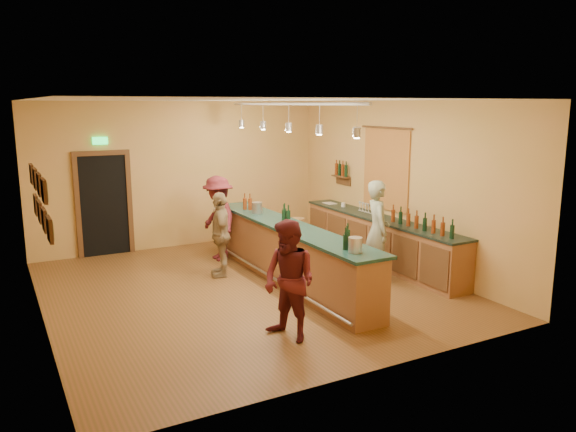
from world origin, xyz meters
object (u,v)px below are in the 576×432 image
customer_a (289,281)px  bar_stool (298,224)px  customer_b (220,234)px  customer_c (218,218)px  tasting_bar (289,249)px  bartender (377,231)px  back_counter (380,240)px

customer_a → bar_stool: 5.12m
customer_a → bar_stool: size_ratio=2.58×
customer_b → customer_c: customer_c is taller
tasting_bar → customer_c: bearing=105.4°
bartender → customer_a: bartender is taller
customer_b → customer_c: 1.12m
bartender → customer_b: bearing=78.2°
customer_c → bar_stool: size_ratio=2.71×
bar_stool → customer_a: bearing=-120.5°
customer_a → customer_c: 4.24m
bartender → customer_c: bartender is taller
bar_stool → bartender: bearing=-89.1°
customer_b → back_counter: bearing=93.7°
tasting_bar → bartender: bearing=-23.4°
customer_a → customer_b: bearing=156.1°
tasting_bar → customer_b: size_ratio=3.25×
tasting_bar → customer_b: 1.33m
back_counter → bar_stool: back_counter is taller
customer_c → tasting_bar: bearing=12.8°
back_counter → customer_c: size_ratio=2.64×
customer_b → bar_stool: 2.67m
bar_stool → back_counter: bearing=-69.8°
customer_b → customer_c: (0.37, 1.05, 0.08)m
back_counter → bar_stool: 2.15m
tasting_bar → customer_b: (-0.92, 0.94, 0.18)m
bar_stool → customer_b: bearing=-151.6°
tasting_bar → customer_c: customer_c is taller
customer_c → bar_stool: 2.01m
back_counter → customer_a: 4.11m
customer_c → bar_stool: (1.97, 0.21, -0.37)m
bartender → bar_stool: 2.87m
customer_a → bar_stool: customer_a is taller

